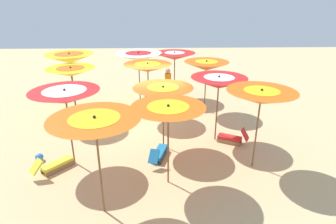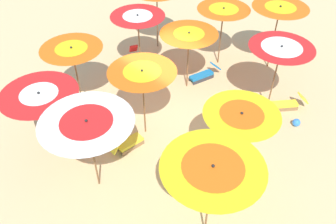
{
  "view_description": "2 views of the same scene",
  "coord_description": "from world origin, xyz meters",
  "px_view_note": "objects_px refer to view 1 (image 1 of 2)",
  "views": [
    {
      "loc": [
        -0.36,
        10.25,
        4.93
      ],
      "look_at": [
        -0.67,
        0.37,
        0.89
      ],
      "focal_mm": 30.4,
      "sensor_mm": 36.0,
      "label": 1
    },
    {
      "loc": [
        6.18,
        -6.77,
        8.04
      ],
      "look_at": [
        1.13,
        -1.34,
        1.46
      ],
      "focal_mm": 37.87,
      "sensor_mm": 36.0,
      "label": 2
    }
  ],
  "objects_px": {
    "beach_umbrella_5": "(163,93)",
    "beach_umbrella_3": "(175,56)",
    "lounger_0": "(147,105)",
    "beach_umbrella_7": "(139,57)",
    "beach_umbrella_11": "(70,58)",
    "beach_umbrella_4": "(168,112)",
    "beach_ball": "(39,157)",
    "beach_umbrella_6": "(148,68)",
    "beach_umbrella_10": "(71,72)",
    "lounger_2": "(232,138)",
    "lounger_3": "(55,165)",
    "beach_umbrella_9": "(65,97)",
    "beach_umbrella_1": "(219,83)",
    "beach_umbrella_8": "(95,127)",
    "beach_umbrella_2": "(206,66)",
    "lounger_1": "(159,153)",
    "beachgoer_0": "(168,86)",
    "beach_umbrella_0": "(261,97)"
  },
  "relations": [
    {
      "from": "beach_ball",
      "to": "beach_umbrella_3",
      "type": "bearing_deg",
      "value": -127.63
    },
    {
      "from": "beach_umbrella_10",
      "to": "beach_umbrella_11",
      "type": "height_order",
      "value": "beach_umbrella_11"
    },
    {
      "from": "beach_umbrella_8",
      "to": "lounger_2",
      "type": "bearing_deg",
      "value": -139.53
    },
    {
      "from": "beach_umbrella_9",
      "to": "beach_umbrella_3",
      "type": "bearing_deg",
      "value": -119.44
    },
    {
      "from": "lounger_2",
      "to": "lounger_3",
      "type": "distance_m",
      "value": 6.01
    },
    {
      "from": "beach_umbrella_6",
      "to": "beach_umbrella_8",
      "type": "bearing_deg",
      "value": 81.13
    },
    {
      "from": "beach_umbrella_8",
      "to": "lounger_0",
      "type": "relative_size",
      "value": 2.26
    },
    {
      "from": "beach_umbrella_10",
      "to": "lounger_2",
      "type": "bearing_deg",
      "value": 161.17
    },
    {
      "from": "beach_umbrella_11",
      "to": "lounger_2",
      "type": "bearing_deg",
      "value": 149.0
    },
    {
      "from": "beach_umbrella_7",
      "to": "beach_ball",
      "type": "bearing_deg",
      "value": 63.82
    },
    {
      "from": "beach_umbrella_6",
      "to": "beach_umbrella_10",
      "type": "height_order",
      "value": "beach_umbrella_6"
    },
    {
      "from": "beach_umbrella_9",
      "to": "lounger_1",
      "type": "bearing_deg",
      "value": -176.14
    },
    {
      "from": "beach_umbrella_4",
      "to": "beach_umbrella_3",
      "type": "bearing_deg",
      "value": -94.31
    },
    {
      "from": "beach_umbrella_9",
      "to": "lounger_3",
      "type": "height_order",
      "value": "beach_umbrella_9"
    },
    {
      "from": "beach_umbrella_11",
      "to": "lounger_3",
      "type": "xyz_separation_m",
      "value": [
        -0.87,
        5.58,
        -2.1
      ]
    },
    {
      "from": "beach_umbrella_0",
      "to": "beach_umbrella_7",
      "type": "xyz_separation_m",
      "value": [
        3.88,
        -6.36,
        -0.11
      ]
    },
    {
      "from": "beach_umbrella_5",
      "to": "lounger_3",
      "type": "bearing_deg",
      "value": 22.23
    },
    {
      "from": "beach_umbrella_11",
      "to": "lounger_2",
      "type": "height_order",
      "value": "beach_umbrella_11"
    },
    {
      "from": "beach_umbrella_1",
      "to": "beach_umbrella_9",
      "type": "height_order",
      "value": "beach_umbrella_9"
    },
    {
      "from": "beach_ball",
      "to": "beach_umbrella_8",
      "type": "bearing_deg",
      "value": 136.18
    },
    {
      "from": "beach_umbrella_5",
      "to": "lounger_3",
      "type": "height_order",
      "value": "beach_umbrella_5"
    },
    {
      "from": "beach_umbrella_11",
      "to": "lounger_0",
      "type": "relative_size",
      "value": 2.26
    },
    {
      "from": "beach_umbrella_4",
      "to": "beach_umbrella_7",
      "type": "relative_size",
      "value": 0.98
    },
    {
      "from": "beach_umbrella_7",
      "to": "lounger_2",
      "type": "distance_m",
      "value": 6.35
    },
    {
      "from": "beach_umbrella_4",
      "to": "beach_ball",
      "type": "height_order",
      "value": "beach_umbrella_4"
    },
    {
      "from": "beach_umbrella_9",
      "to": "beachgoer_0",
      "type": "relative_size",
      "value": 1.39
    },
    {
      "from": "beach_umbrella_4",
      "to": "beach_umbrella_9",
      "type": "xyz_separation_m",
      "value": [
        2.95,
        -1.1,
        0.07
      ]
    },
    {
      "from": "beach_umbrella_5",
      "to": "beach_umbrella_6",
      "type": "height_order",
      "value": "beach_umbrella_6"
    },
    {
      "from": "beach_umbrella_5",
      "to": "beach_umbrella_3",
      "type": "bearing_deg",
      "value": -97.07
    },
    {
      "from": "beach_umbrella_2",
      "to": "beach_umbrella_3",
      "type": "height_order",
      "value": "beach_umbrella_3"
    },
    {
      "from": "beach_umbrella_3",
      "to": "beach_umbrella_9",
      "type": "bearing_deg",
      "value": 60.56
    },
    {
      "from": "lounger_1",
      "to": "lounger_3",
      "type": "xyz_separation_m",
      "value": [
        3.16,
        0.58,
        0.0
      ]
    },
    {
      "from": "lounger_0",
      "to": "lounger_1",
      "type": "relative_size",
      "value": 0.86
    },
    {
      "from": "beach_umbrella_6",
      "to": "beach_umbrella_7",
      "type": "bearing_deg",
      "value": -77.16
    },
    {
      "from": "beach_umbrella_1",
      "to": "beach_umbrella_7",
      "type": "distance_m",
      "value": 5.47
    },
    {
      "from": "beach_umbrella_5",
      "to": "beach_umbrella_11",
      "type": "xyz_separation_m",
      "value": [
        4.2,
        -4.22,
        0.31
      ]
    },
    {
      "from": "beach_umbrella_2",
      "to": "beach_umbrella_6",
      "type": "relative_size",
      "value": 0.98
    },
    {
      "from": "beach_umbrella_6",
      "to": "beach_umbrella_10",
      "type": "bearing_deg",
      "value": 8.36
    },
    {
      "from": "beach_umbrella_10",
      "to": "lounger_3",
      "type": "height_order",
      "value": "beach_umbrella_10"
    },
    {
      "from": "beach_umbrella_3",
      "to": "beach_umbrella_11",
      "type": "distance_m",
      "value": 4.96
    },
    {
      "from": "beach_umbrella_1",
      "to": "lounger_0",
      "type": "relative_size",
      "value": 2.14
    },
    {
      "from": "beach_umbrella_2",
      "to": "lounger_1",
      "type": "relative_size",
      "value": 1.78
    },
    {
      "from": "lounger_2",
      "to": "beach_ball",
      "type": "xyz_separation_m",
      "value": [
        6.48,
        1.02,
        -0.08
      ]
    },
    {
      "from": "beach_umbrella_3",
      "to": "beach_ball",
      "type": "bearing_deg",
      "value": 52.37
    },
    {
      "from": "lounger_0",
      "to": "beach_umbrella_7",
      "type": "bearing_deg",
      "value": -157.4
    },
    {
      "from": "beach_umbrella_8",
      "to": "lounger_0",
      "type": "distance_m",
      "value": 7.18
    },
    {
      "from": "beach_umbrella_1",
      "to": "lounger_0",
      "type": "height_order",
      "value": "beach_umbrella_1"
    },
    {
      "from": "beach_umbrella_3",
      "to": "beach_umbrella_5",
      "type": "relative_size",
      "value": 1.07
    },
    {
      "from": "beachgoer_0",
      "to": "beach_umbrella_7",
      "type": "bearing_deg",
      "value": -149.32
    },
    {
      "from": "beach_umbrella_11",
      "to": "beach_umbrella_2",
      "type": "bearing_deg",
      "value": 171.6
    }
  ]
}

